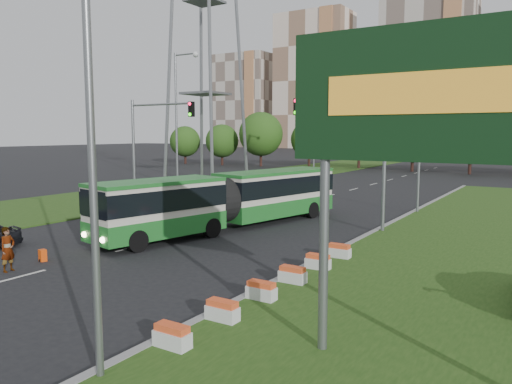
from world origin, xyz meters
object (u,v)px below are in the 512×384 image
Objects in this scene: traffic_mast_median at (357,138)px; billboard at (421,109)px; car_left_far at (176,202)px; pedestrian at (8,249)px; traffic_mast_left at (150,137)px; articulated_bus at (226,200)px; shopping_trolley at (43,255)px.

billboard is at bearing -64.97° from traffic_mast_median.
pedestrian reaches higher than car_left_far.
articulated_bus is (8.50, -2.53, -3.63)m from traffic_mast_left.
billboard is at bearing -33.55° from traffic_mast_left.
traffic_mast_median is 15.05× the size of shopping_trolley.
pedestrian is (-8.85, -15.80, -4.43)m from traffic_mast_median.
billboard is 4.33× the size of pedestrian.
traffic_mast_left is at bearing 126.89° from shopping_trolley.
articulated_bus is at bearing -20.84° from pedestrian.
traffic_mast_median is 18.64m from pedestrian.
car_left_far is (-20.49, 15.26, -5.41)m from billboard.
traffic_mast_left is 1.74× the size of car_left_far.
articulated_bus is at bearing 138.55° from billboard.
traffic_mast_median reaches higher than car_left_far.
car_left_far is at bearing 118.39° from shopping_trolley.
billboard reaches higher than car_left_far.
shopping_trolley is (-0.26, 1.74, -0.66)m from pedestrian.
traffic_mast_left reaches higher than pedestrian.
articulated_bus is (-14.13, 12.48, -4.44)m from billboard.
traffic_mast_left is at bearing -176.23° from traffic_mast_median.
articulated_bus is at bearing -16.56° from traffic_mast_left.
pedestrian is (-16.32, 0.20, -5.24)m from billboard.
shopping_trolley is (3.90, -13.32, -0.49)m from car_left_far.
pedestrian is at bearing -87.87° from articulated_bus.
pedestrian is at bearing -66.92° from traffic_mast_left.
car_left_far reaches higher than shopping_trolley.
pedestrian is (4.17, -15.06, 0.17)m from car_left_far.
traffic_mast_median is 1.00× the size of traffic_mast_left.
traffic_mast_left reaches higher than articulated_bus.
billboard is at bearing -29.18° from articulated_bus.
shopping_trolley is at bearing -90.87° from articulated_bus.
traffic_mast_left is at bearing 175.70° from articulated_bus.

